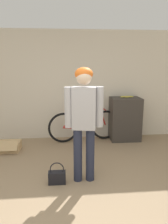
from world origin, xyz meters
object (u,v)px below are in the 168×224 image
cardboard_box (9,146)px  bicycle (85,125)px  banana (126,97)px  handbag (57,177)px  person (84,114)px

cardboard_box → bicycle: bearing=15.6°
bicycle → banana: bearing=-7.3°
handbag → bicycle: bearing=72.0°
handbag → banana: bearing=49.9°
bicycle → banana: 1.21m
bicycle → banana: banana is taller
person → cardboard_box: bearing=148.3°
person → bicycle: size_ratio=1.02×
person → cardboard_box: person is taller
bicycle → cardboard_box: bearing=-173.3°
bicycle → cardboard_box: (-1.69, -0.47, -0.29)m
bicycle → handbag: (-0.61, -1.88, -0.27)m
banana → handbag: banana is taller
handbag → cardboard_box: size_ratio=0.73×
person → handbag: bearing=-160.7°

